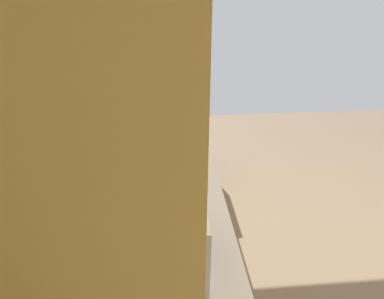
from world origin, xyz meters
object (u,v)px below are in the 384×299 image
Objects in this scene: bowl at (175,117)px; oven_range at (169,137)px; kettle at (179,149)px; microwave at (166,228)px.

oven_range is at bearing 4.85° from bowl.
kettle reaches higher than bowl.
oven_range is 2.33× the size of microwave.
microwave is at bearing 173.73° from kettle.
bowl is (-0.63, -0.05, 0.48)m from oven_range.
oven_range reaches higher than kettle.
microwave is 1.58m from bowl.
bowl is (1.57, -0.10, -0.13)m from microwave.
oven_range reaches higher than bowl.
kettle is (0.90, -0.10, -0.09)m from microwave.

